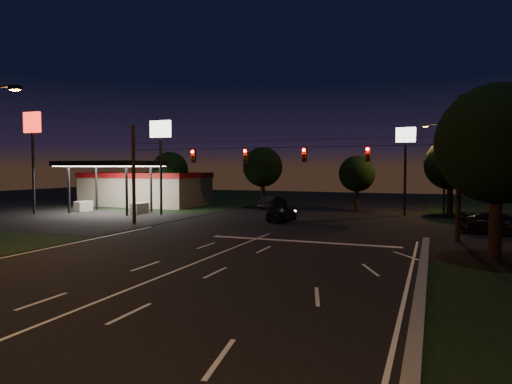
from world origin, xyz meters
The scene contains 20 objects.
ground centered at (0.00, 0.00, 0.00)m, with size 140.00×140.00×0.00m, color black.
cross_street_left centered at (-20.00, 16.00, 0.00)m, with size 20.00×16.00×0.02m, color black.
center_line centered at (0.00, -6.00, 0.01)m, with size 0.14×40.00×0.01m, color silver.
stop_bar centered at (3.00, 11.50, 0.01)m, with size 12.00×0.50×0.01m, color silver.
utility_pole_right centered at (12.00, 15.00, 0.00)m, with size 0.30×0.30×9.00m, color black.
utility_pole_left centered at (-12.00, 15.00, 0.00)m, with size 0.28×0.28×8.00m, color black.
signal_span centered at (0.00, 14.96, 5.50)m, with size 24.00×0.40×1.56m.
gas_station centered at (-21.86, 30.39, 2.38)m, with size 14.20×16.10×5.25m.
pole_sign_left_near centered at (-14.00, 22.00, 6.98)m, with size 2.20×0.30×9.10m.
pole_sign_left_far centered at (-26.00, 18.00, 7.61)m, with size 2.00×0.30×10.00m.
pole_sign_right centered at (8.00, 30.00, 6.24)m, with size 1.80×0.30×8.40m.
street_light_right_far centered at (11.24, 32.00, 5.24)m, with size 2.20×0.35×9.00m.
tree_right_near centered at (13.53, 10.17, 5.68)m, with size 6.00×6.00×8.76m.
tree_far_a centered at (-17.98, 30.12, 4.26)m, with size 4.20×4.20×6.42m.
tree_far_b centered at (-7.98, 34.13, 4.61)m, with size 4.60×4.60×6.98m.
tree_far_c centered at (3.02, 33.10, 3.90)m, with size 3.80×3.80×5.86m.
tree_far_d centered at (12.02, 31.13, 4.83)m, with size 4.80×4.80×7.30m.
car_oncoming_a centered at (-1.49, 21.30, 0.73)m, with size 1.72×4.26×1.45m, color black.
car_oncoming_b centered at (-6.07, 32.03, 0.74)m, with size 1.57×4.52×1.49m, color black.
car_cross centered at (14.83, 18.99, 0.75)m, with size 2.11×5.20×1.51m, color black.
Camera 1 is at (10.58, -15.62, 4.54)m, focal length 32.00 mm.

